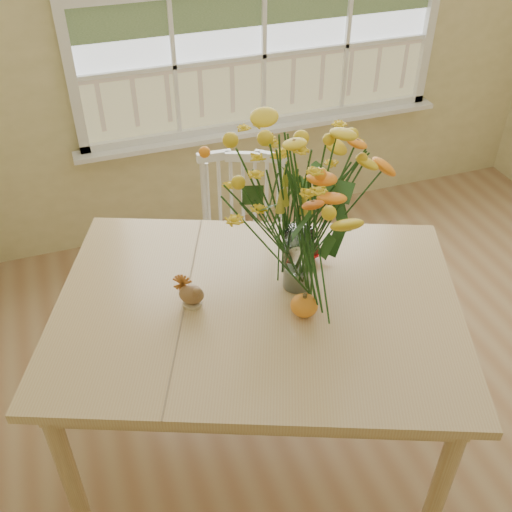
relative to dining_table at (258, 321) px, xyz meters
name	(u,v)px	position (x,y,z in m)	size (l,w,h in m)	color
floor	(430,479)	(0.65, -0.47, -0.75)	(4.00, 4.50, 0.01)	#9E734C
wall_back	(262,20)	(0.65, 1.78, 0.60)	(4.00, 0.02, 2.70)	#CABE81
dining_table	(258,321)	(0.00, 0.00, 0.00)	(1.87, 1.62, 0.84)	tan
windsor_chair	(243,238)	(0.20, 0.82, -0.20)	(0.57, 0.56, 0.97)	white
flower_vase	(301,203)	(0.19, 0.06, 0.48)	(0.55, 0.55, 0.65)	white
pumpkin	(304,306)	(0.15, -0.11, 0.13)	(0.10, 0.10, 0.08)	orange
turkey_figurine	(191,294)	(-0.24, 0.08, 0.14)	(0.12, 0.11, 0.12)	#CCB78C
dark_gourd	(309,251)	(0.30, 0.20, 0.13)	(0.13, 0.09, 0.08)	#38160F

